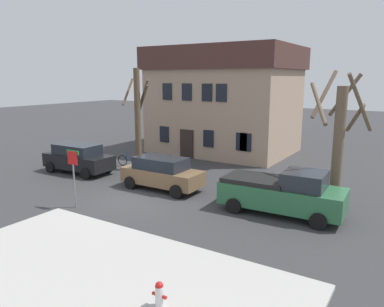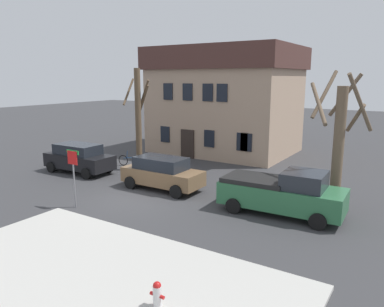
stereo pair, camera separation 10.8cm
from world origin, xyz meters
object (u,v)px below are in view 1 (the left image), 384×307
car_brown_wagon (162,173)px  pickup_truck_green (283,192)px  building_main (224,100)px  street_sign_pole (73,168)px  bicycle_leaning (129,161)px  fire_hydrant (159,294)px  tree_bare_mid (338,138)px  car_black_wagon (78,158)px  tree_bare_near (138,118)px

car_brown_wagon → pickup_truck_green: 6.57m
building_main → street_sign_pole: (0.44, -15.45, -2.24)m
pickup_truck_green → bicycle_leaning: pickup_truck_green is taller
fire_hydrant → street_sign_pole: 8.94m
building_main → tree_bare_mid: (10.29, -8.87, -0.94)m
car_brown_wagon → tree_bare_mid: bearing=14.9°
car_black_wagon → tree_bare_near: bearing=43.9°
car_brown_wagon → car_black_wagon: bearing=179.3°
car_brown_wagon → street_sign_pole: (-1.62, -4.39, 0.97)m
tree_bare_near → pickup_truck_green: 11.02m
car_black_wagon → pickup_truck_green: 13.07m
pickup_truck_green → fire_hydrant: bearing=-92.5°
tree_bare_near → tree_bare_mid: bearing=-2.2°
fire_hydrant → bicycle_leaning: 16.03m
tree_bare_near → street_sign_pole: bearing=-72.8°
building_main → car_brown_wagon: building_main is taller
tree_bare_near → pickup_truck_green: (10.38, -2.82, -2.39)m
building_main → tree_bare_near: size_ratio=1.69×
car_black_wagon → tree_bare_mid: bearing=8.2°
car_black_wagon → building_main: bearing=68.0°
street_sign_pole → car_brown_wagon: bearing=69.7°
building_main → fire_hydrant: building_main is taller
tree_bare_near → bicycle_leaning: size_ratio=3.68×
building_main → tree_bare_near: 8.61m
tree_bare_mid → street_sign_pole: 11.92m
car_brown_wagon → fire_hydrant: car_brown_wagon is taller
car_brown_wagon → pickup_truck_green: pickup_truck_green is taller
tree_bare_mid → bicycle_leaning: size_ratio=3.54×
fire_hydrant → street_sign_pole: bearing=152.5°
building_main → pickup_truck_green: bearing=-52.4°
car_brown_wagon → bicycle_leaning: size_ratio=2.52×
car_brown_wagon → bicycle_leaning: (-4.97, 3.02, -0.53)m
building_main → street_sign_pole: size_ratio=4.06×
tree_bare_near → street_sign_pole: (2.19, -7.05, -1.48)m
tree_bare_mid → car_brown_wagon: size_ratio=1.41×
tree_bare_near → bicycle_leaning: tree_bare_near is taller
pickup_truck_green → street_sign_pole: (-8.19, -4.24, 0.90)m
tree_bare_near → pickup_truck_green: bearing=-15.2°
tree_bare_near → street_sign_pole: tree_bare_near is taller
pickup_truck_green → fire_hydrant: (-0.36, -8.32, -0.49)m
fire_hydrant → bicycle_leaning: bicycle_leaning is taller
tree_bare_near → tree_bare_mid: 12.05m
bicycle_leaning → car_brown_wagon: bearing=-31.3°
street_sign_pole → bicycle_leaning: size_ratio=1.53×
building_main → tree_bare_near: bearing=-101.7°
building_main → bicycle_leaning: bearing=-109.9°
building_main → bicycle_leaning: building_main is taller
building_main → pickup_truck_green: (8.64, -11.22, -3.15)m
tree_bare_mid → car_black_wagon: (-14.72, -2.11, -2.24)m
building_main → pickup_truck_green: building_main is taller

